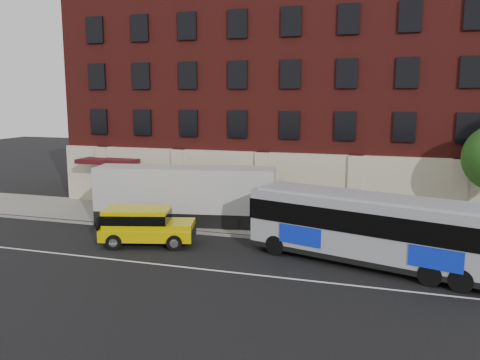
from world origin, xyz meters
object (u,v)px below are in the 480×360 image
(city_bus, at_px, (375,228))
(shipping_container, at_px, (185,197))
(sign_pole, at_px, (103,202))
(yellow_suv, at_px, (143,224))

(city_bus, height_order, shipping_container, shipping_container)
(sign_pole, bearing_deg, city_bus, -10.06)
(shipping_container, bearing_deg, sign_pole, -164.82)
(sign_pole, height_order, shipping_container, shipping_container)
(yellow_suv, bearing_deg, sign_pole, 145.25)
(sign_pole, relative_size, yellow_suv, 0.47)
(city_bus, distance_m, shipping_container, 12.01)
(sign_pole, xyz_separation_m, yellow_suv, (4.27, -2.96, -0.33))
(city_bus, height_order, yellow_suv, city_bus)
(city_bus, relative_size, shipping_container, 1.12)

